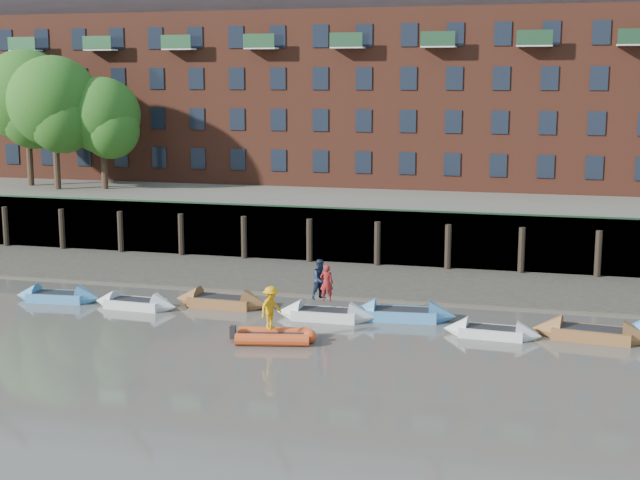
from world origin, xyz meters
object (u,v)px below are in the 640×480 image
(rowboat_1, at_px, (135,304))
(rowboat_6, at_px, (592,334))
(person_rib_crew, at_px, (271,308))
(rowboat_2, at_px, (222,302))
(rowboat_3, at_px, (326,314))
(rib_tender, at_px, (277,336))
(person_rower_b, at_px, (321,279))
(person_rower_a, at_px, (327,283))
(rowboat_5, at_px, (492,332))
(rowboat_4, at_px, (402,314))
(rowboat_0, at_px, (58,297))

(rowboat_1, height_order, rowboat_6, rowboat_6)
(person_rib_crew, bearing_deg, rowboat_2, 62.14)
(rowboat_3, distance_m, rib_tender, 4.01)
(rib_tender, height_order, person_rower_b, person_rower_b)
(rowboat_2, xyz_separation_m, person_rower_b, (5.02, -0.82, 1.53))
(rowboat_1, height_order, person_rower_a, person_rower_a)
(rowboat_3, xyz_separation_m, person_rower_b, (-0.26, 0.19, 1.55))
(rowboat_1, bearing_deg, rib_tender, -20.76)
(rowboat_3, distance_m, rowboat_5, 7.39)
(rowboat_4, bearing_deg, rib_tender, -138.41)
(rowboat_6, relative_size, person_rib_crew, 2.81)
(rowboat_0, relative_size, rib_tender, 1.31)
(person_rower_b, bearing_deg, rowboat_0, 133.25)
(rowboat_1, bearing_deg, rowboat_5, 1.06)
(rowboat_0, distance_m, rowboat_4, 16.57)
(person_rib_crew, bearing_deg, person_rower_b, 8.17)
(person_rower_a, bearing_deg, rowboat_1, -10.49)
(rowboat_1, bearing_deg, rowboat_2, 22.20)
(rowboat_3, relative_size, person_rib_crew, 2.54)
(person_rower_a, distance_m, person_rib_crew, 4.01)
(rowboat_2, relative_size, person_rib_crew, 2.69)
(rib_tender, bearing_deg, rowboat_1, 144.28)
(rowboat_3, distance_m, person_rower_a, 1.46)
(rowboat_6, distance_m, person_rower_b, 11.68)
(rib_tender, bearing_deg, person_rower_a, 61.85)
(rowboat_5, relative_size, person_rib_crew, 2.32)
(rowboat_0, distance_m, rowboat_3, 13.26)
(rowboat_5, bearing_deg, rowboat_1, -178.56)
(rowboat_1, xyz_separation_m, rowboat_2, (3.79, 1.31, 0.03))
(rowboat_0, xyz_separation_m, rowboat_1, (4.19, -0.27, -0.01))
(rib_tender, bearing_deg, rowboat_5, 7.63)
(rowboat_2, bearing_deg, rib_tender, -46.59)
(rowboat_6, relative_size, rib_tender, 1.49)
(person_rower_a, xyz_separation_m, person_rib_crew, (-1.37, -3.76, -0.28))
(rowboat_6, xyz_separation_m, person_rib_crew, (-12.61, -3.58, 1.16))
(rowboat_2, bearing_deg, person_rower_a, -8.83)
(rowboat_4, xyz_separation_m, rib_tender, (-4.34, -4.69, -0.00))
(rowboat_6, bearing_deg, person_rower_b, -175.30)
(rowboat_1, relative_size, person_rower_b, 2.36)
(person_rower_b, distance_m, person_rib_crew, 4.16)
(rowboat_0, distance_m, rowboat_5, 20.61)
(rowboat_5, bearing_deg, rowboat_3, 176.49)
(person_rib_crew, bearing_deg, rowboat_1, 88.27)
(rowboat_1, relative_size, rowboat_3, 0.95)
(rowboat_2, distance_m, rowboat_4, 8.57)
(rowboat_1, distance_m, person_rib_crew, 8.62)
(rowboat_3, height_order, rib_tender, rowboat_3)
(rowboat_4, xyz_separation_m, person_rib_crew, (-4.59, -4.65, 1.17))
(rowboat_1, distance_m, rowboat_6, 20.39)
(rowboat_1, height_order, person_rower_b, person_rower_b)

